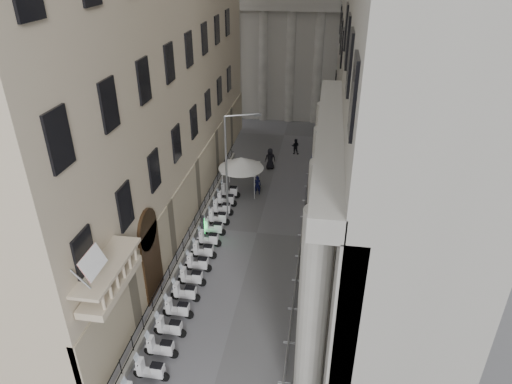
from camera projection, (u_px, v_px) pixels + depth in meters
iron_fence at (194, 237)px, 31.91m from camera, size 0.30×28.00×1.40m
blue_awning at (319, 192)px, 37.71m from camera, size 1.60×3.00×3.00m
scooter_2 at (153, 379)px, 21.43m from camera, size 1.40×0.57×1.50m
scooter_3 at (162, 356)px, 22.62m from camera, size 1.40×0.57×1.50m
scooter_4 at (171, 336)px, 23.81m from camera, size 1.40×0.57×1.50m
scooter_5 at (179, 317)px, 25.00m from camera, size 1.40×0.57×1.50m
scooter_6 at (186, 300)px, 26.19m from camera, size 1.40×0.57×1.50m
scooter_7 at (193, 285)px, 27.38m from camera, size 1.40×0.57×1.50m
scooter_8 at (199, 271)px, 28.57m from camera, size 1.40×0.57×1.50m
scooter_9 at (204, 258)px, 29.76m from camera, size 1.40×0.57×1.50m
scooter_10 at (209, 246)px, 30.95m from camera, size 1.40×0.57×1.50m
scooter_11 at (214, 235)px, 32.14m from camera, size 1.40×0.57×1.50m
scooter_12 at (218, 224)px, 33.33m from camera, size 1.40×0.57×1.50m
scooter_13 at (223, 215)px, 34.52m from camera, size 1.40×0.57×1.50m
scooter_14 at (226, 206)px, 35.71m from camera, size 1.40×0.57×1.50m
scooter_15 at (230, 198)px, 36.89m from camera, size 1.40×0.57×1.50m
barrier_1 at (287, 362)px, 22.29m from camera, size 0.60×2.40×1.10m
barrier_2 at (291, 325)px, 24.46m from camera, size 0.60×2.40×1.10m
barrier_3 at (295, 294)px, 26.63m from camera, size 0.60×2.40×1.10m
barrier_4 at (298, 268)px, 28.80m from camera, size 0.60×2.40×1.10m
barrier_5 at (301, 246)px, 30.98m from camera, size 0.60×2.40×1.10m
barrier_6 at (303, 226)px, 33.15m from camera, size 0.60×2.40×1.10m
barrier_7 at (305, 209)px, 35.32m from camera, size 0.60×2.40×1.10m
barrier_8 at (307, 193)px, 37.49m from camera, size 0.60×2.40×1.10m
barrier_9 at (309, 180)px, 39.67m from camera, size 0.60×2.40×1.10m
security_tent at (241, 163)px, 36.78m from camera, size 3.69×3.69×3.00m
street_lamp at (230, 159)px, 32.13m from camera, size 2.47×1.05×7.93m
info_kiosk at (203, 228)px, 31.39m from camera, size 0.41×0.80×1.62m
pedestrian_a at (257, 185)px, 37.04m from camera, size 0.65×0.48×1.63m
pedestrian_b at (295, 146)px, 44.33m from camera, size 0.80×0.65×1.55m
pedestrian_c at (270, 159)px, 41.21m from camera, size 1.09×0.86×1.97m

